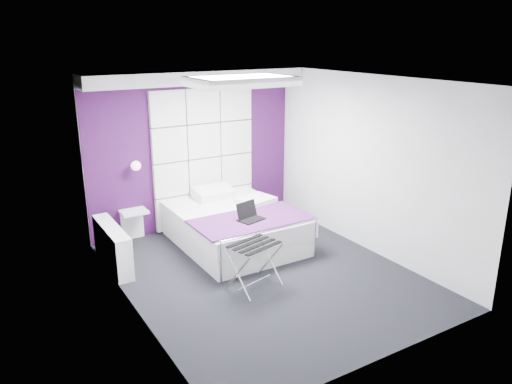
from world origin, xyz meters
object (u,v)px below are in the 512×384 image
radiator (113,247)px  wall_lamp (135,165)px  nightstand (134,212)px  laptop (249,215)px  bed (234,226)px  luggage_rack (254,266)px

radiator → wall_lamp: bearing=49.9°
nightstand → laptop: bearing=-48.3°
radiator → bed: 1.85m
bed → nightstand: bearing=144.8°
wall_lamp → radiator: size_ratio=0.12×
bed → luggage_rack: bearing=-108.6°
wall_lamp → nightstand: wall_lamp is taller
radiator → laptop: 1.97m
laptop → luggage_rack: bearing=-131.5°
wall_lamp → luggage_rack: 2.59m
wall_lamp → radiator: (-0.64, -0.76, -0.92)m
wall_lamp → bed: bearing=-38.3°
bed → luggage_rack: (-0.46, -1.36, -0.00)m
wall_lamp → nightstand: (-0.09, -0.04, -0.73)m
bed → nightstand: 1.58m
laptop → radiator: bearing=144.5°
wall_lamp → bed: size_ratio=0.07×
nightstand → wall_lamp: bearing=24.7°
luggage_rack → laptop: size_ratio=1.69×
luggage_rack → laptop: bearing=48.9°
nightstand → laptop: laptop is taller
nightstand → luggage_rack: size_ratio=0.66×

